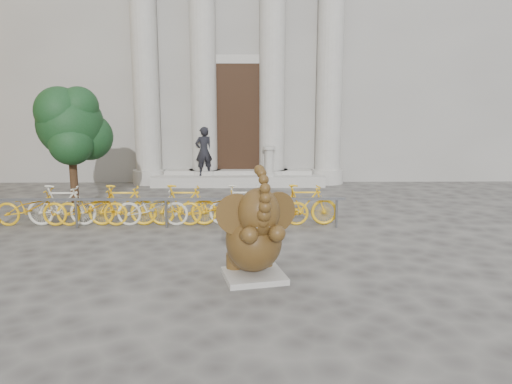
{
  "coord_description": "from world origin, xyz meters",
  "views": [
    {
      "loc": [
        0.4,
        -7.95,
        3.09
      ],
      "look_at": [
        0.53,
        2.36,
        1.1
      ],
      "focal_mm": 35.0,
      "sensor_mm": 36.0,
      "label": 1
    }
  ],
  "objects_px": {
    "elephant_statue": "(255,238)",
    "tree": "(71,126)",
    "bike_rack": "(167,205)",
    "pedestrian": "(204,151)"
  },
  "relations": [
    {
      "from": "elephant_statue",
      "to": "bike_rack",
      "type": "relative_size",
      "value": 0.24
    },
    {
      "from": "tree",
      "to": "pedestrian",
      "type": "height_order",
      "value": "tree"
    },
    {
      "from": "elephant_statue",
      "to": "pedestrian",
      "type": "bearing_deg",
      "value": 87.47
    },
    {
      "from": "tree",
      "to": "pedestrian",
      "type": "relative_size",
      "value": 1.97
    },
    {
      "from": "elephant_statue",
      "to": "tree",
      "type": "distance_m",
      "value": 6.96
    },
    {
      "from": "elephant_statue",
      "to": "bike_rack",
      "type": "distance_m",
      "value": 4.22
    },
    {
      "from": "elephant_statue",
      "to": "bike_rack",
      "type": "height_order",
      "value": "elephant_statue"
    },
    {
      "from": "bike_rack",
      "to": "tree",
      "type": "bearing_deg",
      "value": 154.73
    },
    {
      "from": "elephant_statue",
      "to": "pedestrian",
      "type": "height_order",
      "value": "pedestrian"
    },
    {
      "from": "bike_rack",
      "to": "elephant_statue",
      "type": "bearing_deg",
      "value": -60.45
    }
  ]
}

